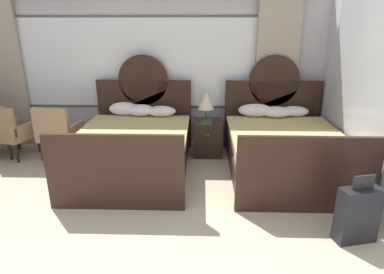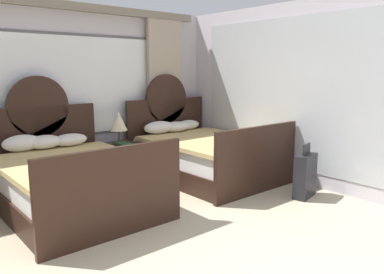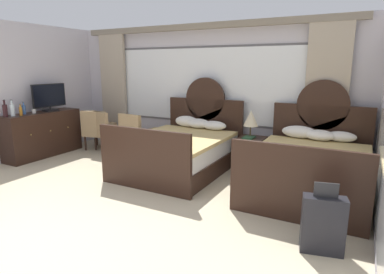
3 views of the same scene
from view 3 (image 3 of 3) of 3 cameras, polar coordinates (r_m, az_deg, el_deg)
ground_plane at (r=3.87m, az=-28.62°, el=-17.76°), size 24.00×24.00×0.00m
wall_back_window at (r=6.73m, az=2.24°, el=8.63°), size 6.36×0.22×2.70m
bed_near_window at (r=5.82m, az=-2.03°, el=-2.35°), size 1.63×2.17×1.63m
bed_near_mirror at (r=5.12m, az=20.09°, el=-5.18°), size 1.63×2.17×1.63m
nightstand_between_beds at (r=5.99m, az=10.46°, el=-2.84°), size 0.47×0.49×0.59m
table_lamp_on_nightstand at (r=5.88m, az=10.37°, el=3.21°), size 0.27×0.27×0.49m
book_on_nightstand at (r=5.84m, az=10.01°, el=-0.08°), size 0.18×0.26×0.03m
dresser_minibar at (r=7.44m, az=-24.87°, el=0.48°), size 0.50×1.62×0.92m
tv_flatscreen at (r=7.45m, az=-23.92°, el=6.43°), size 0.20×0.79×0.57m
bottle_wine_dark at (r=7.00m, az=-30.17°, el=4.14°), size 0.08×0.08×0.32m
bottle_water_clear at (r=7.01m, az=-29.19°, el=4.24°), size 0.08×0.08×0.32m
bottle_liquor_amber at (r=7.04m, az=-28.04°, el=4.09°), size 0.06×0.06×0.22m
bottle_spirit_blue at (r=7.20m, az=-27.58°, el=4.36°), size 0.06×0.06×0.24m
cup_on_dresser at (r=7.26m, az=-26.20°, el=4.12°), size 0.11×0.08×0.09m
armchair_by_window_left at (r=6.86m, az=-9.88°, el=0.65°), size 0.65×0.65×0.90m
armchair_by_window_centre at (r=7.38m, az=-14.83°, el=1.24°), size 0.72×0.72×0.90m
armchair_by_window_right at (r=7.56m, az=-16.31°, el=1.41°), size 0.70×0.70×0.90m
suitcase_on_floor at (r=3.59m, az=22.15°, el=-14.13°), size 0.44×0.26×0.74m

